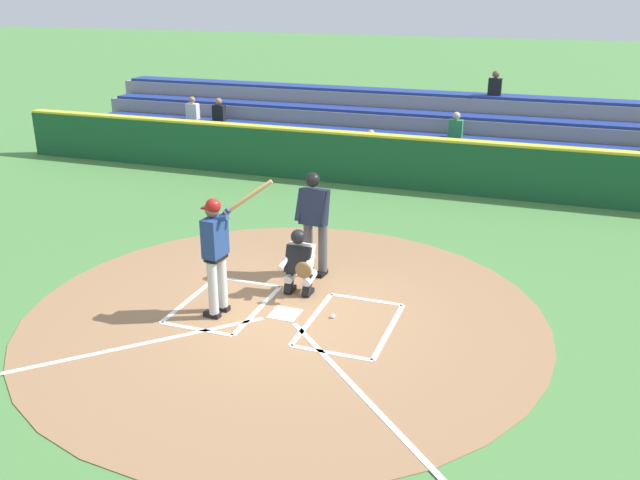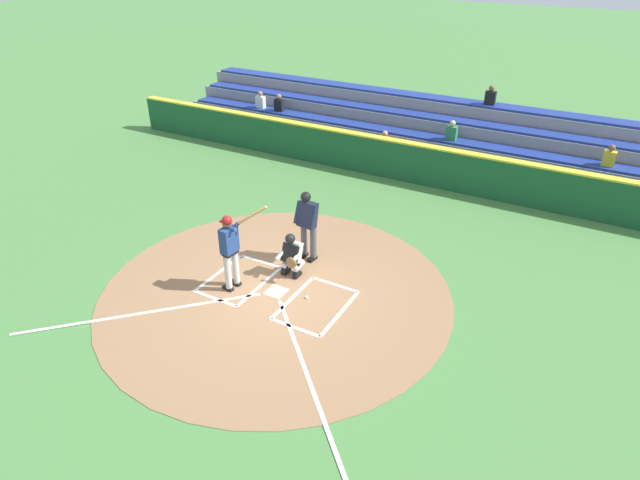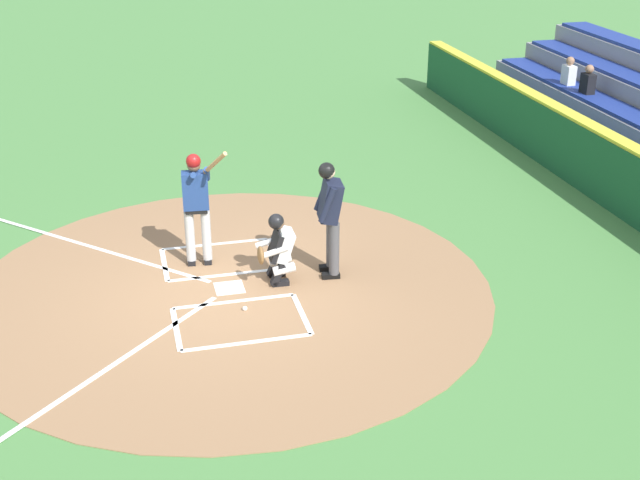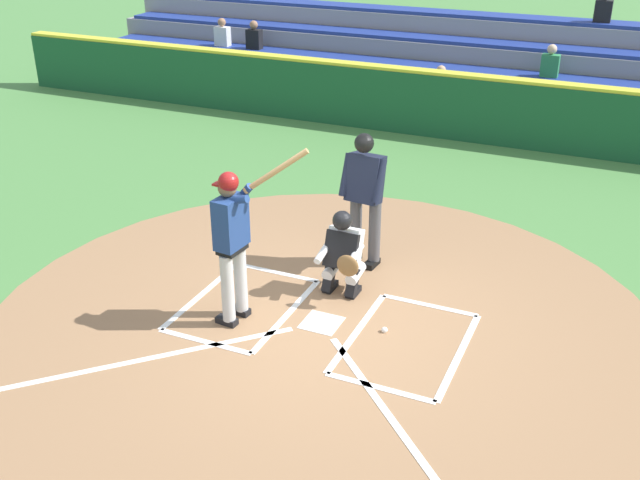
{
  "view_description": "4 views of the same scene",
  "coord_description": "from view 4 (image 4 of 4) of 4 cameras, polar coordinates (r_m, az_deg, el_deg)",
  "views": [
    {
      "loc": [
        -3.67,
        8.75,
        4.79
      ],
      "look_at": [
        -0.25,
        -0.92,
        0.94
      ],
      "focal_mm": 38.32,
      "sensor_mm": 36.0,
      "label": 1
    },
    {
      "loc": [
        -5.82,
        8.38,
        7.19
      ],
      "look_at": [
        -0.48,
        -1.2,
        0.91
      ],
      "focal_mm": 30.36,
      "sensor_mm": 36.0,
      "label": 2
    },
    {
      "loc": [
        -11.43,
        1.41,
        6.0
      ],
      "look_at": [
        -0.48,
        -1.31,
        0.88
      ],
      "focal_mm": 47.4,
      "sensor_mm": 36.0,
      "label": 3
    },
    {
      "loc": [
        -3.03,
        6.89,
        4.75
      ],
      "look_at": [
        0.04,
        -0.05,
        1.07
      ],
      "focal_mm": 42.13,
      "sensor_mm": 36.0,
      "label": 4
    }
  ],
  "objects": [
    {
      "name": "bleacher_stand",
      "position": [
        17.81,
        13.78,
        12.03
      ],
      "size": [
        20.0,
        3.4,
        2.55
      ],
      "color": "gray",
      "rests_on": "ground"
    },
    {
      "name": "backstop_wall",
      "position": [
        15.26,
        11.72,
        9.77
      ],
      "size": [
        22.0,
        0.36,
        1.31
      ],
      "color": "#19512D",
      "rests_on": "ground"
    },
    {
      "name": "home_plate_and_chalk",
      "position": [
        8.22,
        -2.39,
        -9.28
      ],
      "size": [
        7.93,
        4.91,
        0.01
      ],
      "color": "white",
      "rests_on": "dirt_circle"
    },
    {
      "name": "dirt_circle",
      "position": [
        8.89,
        0.12,
        -6.35
      ],
      "size": [
        8.0,
        8.0,
        0.01
      ],
      "primitive_type": "cylinder",
      "color": "#99704C",
      "rests_on": "ground"
    },
    {
      "name": "ground_plane",
      "position": [
        8.9,
        0.12,
        -6.38
      ],
      "size": [
        120.0,
        120.0,
        0.0
      ],
      "primitive_type": "plane",
      "color": "#4C8442"
    },
    {
      "name": "batter",
      "position": [
        8.49,
        -6.64,
        0.26
      ],
      "size": [
        0.98,
        0.64,
        2.13
      ],
      "color": "#BCBCBC",
      "rests_on": "ground"
    },
    {
      "name": "plate_umpire",
      "position": [
        9.77,
        3.42,
        3.76
      ],
      "size": [
        0.6,
        0.45,
        1.86
      ],
      "color": "#4C4C51",
      "rests_on": "ground"
    },
    {
      "name": "catcher",
      "position": [
        9.25,
        1.77,
        -0.86
      ],
      "size": [
        0.59,
        0.61,
        1.13
      ],
      "color": "black",
      "rests_on": "ground"
    },
    {
      "name": "baseball",
      "position": [
        8.75,
        4.92,
        -6.83
      ],
      "size": [
        0.07,
        0.07,
        0.07
      ],
      "primitive_type": "sphere",
      "color": "white",
      "rests_on": "ground"
    }
  ]
}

